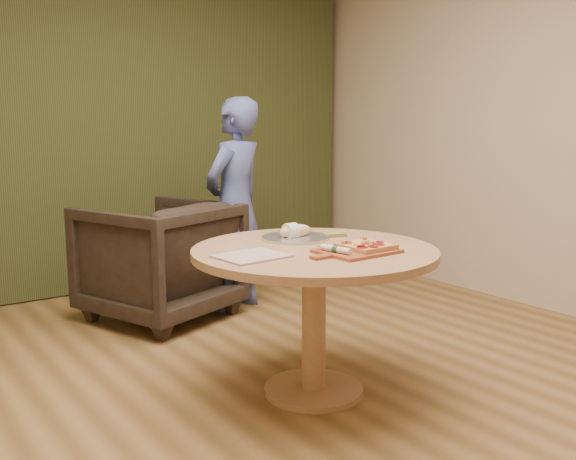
% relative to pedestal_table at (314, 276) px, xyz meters
% --- Properties ---
extents(room_shell, '(5.04, 6.04, 2.84)m').
position_rel_pedestal_table_xyz_m(room_shell, '(-0.22, -0.27, 0.79)').
color(room_shell, olive).
rests_on(room_shell, ground).
extents(curtain, '(4.80, 0.14, 2.78)m').
position_rel_pedestal_table_xyz_m(curtain, '(-0.22, 2.63, 0.79)').
color(curtain, '#2C3417').
rests_on(curtain, ground).
extents(pedestal_table, '(1.21, 1.21, 0.75)m').
position_rel_pedestal_table_xyz_m(pedestal_table, '(0.00, 0.00, 0.00)').
color(pedestal_table, tan).
rests_on(pedestal_table, ground).
extents(pizza_paddle, '(0.45, 0.29, 0.01)m').
position_rel_pedestal_table_xyz_m(pizza_paddle, '(0.09, -0.20, 0.15)').
color(pizza_paddle, '#994627').
rests_on(pizza_paddle, pedestal_table).
extents(flatbread_pizza, '(0.23, 0.23, 0.04)m').
position_rel_pedestal_table_xyz_m(flatbread_pizza, '(0.15, -0.21, 0.17)').
color(flatbread_pizza, tan).
rests_on(flatbread_pizza, pizza_paddle).
extents(cutlery_roll, '(0.06, 0.20, 0.03)m').
position_rel_pedestal_table_xyz_m(cutlery_roll, '(-0.03, -0.20, 0.17)').
color(cutlery_roll, silver).
rests_on(cutlery_roll, pizza_paddle).
extents(newspaper, '(0.32, 0.28, 0.01)m').
position_rel_pedestal_table_xyz_m(newspaper, '(-0.37, -0.00, 0.15)').
color(newspaper, silver).
rests_on(newspaper, pedestal_table).
extents(serving_tray, '(0.36, 0.36, 0.02)m').
position_rel_pedestal_table_xyz_m(serving_tray, '(0.06, 0.25, 0.15)').
color(serving_tray, silver).
rests_on(serving_tray, pedestal_table).
extents(bread_roll, '(0.19, 0.09, 0.09)m').
position_rel_pedestal_table_xyz_m(bread_roll, '(0.06, 0.25, 0.18)').
color(bread_roll, '#E2B989').
rests_on(bread_roll, serving_tray).
extents(green_packet, '(0.14, 0.13, 0.02)m').
position_rel_pedestal_table_xyz_m(green_packet, '(0.29, 0.21, 0.15)').
color(green_packet, brown).
rests_on(green_packet, pedestal_table).
extents(armchair, '(1.11, 1.08, 0.91)m').
position_rel_pedestal_table_xyz_m(armchair, '(-0.10, 1.63, -0.16)').
color(armchair, black).
rests_on(armchair, ground).
extents(person_standing, '(0.66, 0.56, 1.53)m').
position_rel_pedestal_table_xyz_m(person_standing, '(0.44, 1.51, 0.16)').
color(person_standing, '#44518E').
rests_on(person_standing, ground).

